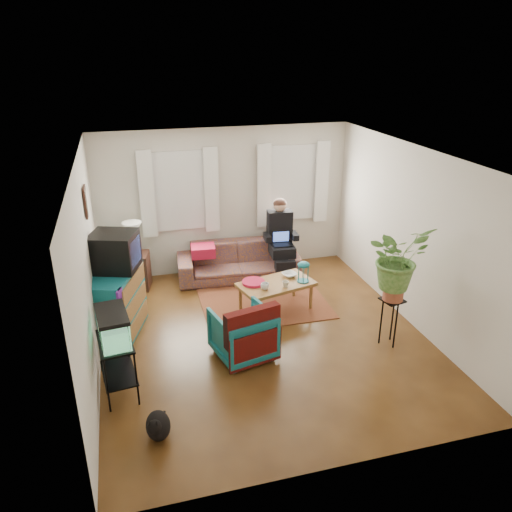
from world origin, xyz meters
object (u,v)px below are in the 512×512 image
object	(u,v)px
aquarium_stand	(118,368)
armchair	(243,331)
sofa	(238,256)
side_table	(137,271)
coffee_table	(276,297)
plant_stand	(390,322)
dresser	(116,304)

from	to	relation	value
aquarium_stand	armchair	xyz separation A→B (m)	(1.61, 0.39, 0.01)
sofa	side_table	bearing A→B (deg)	-176.37
side_table	armchair	world-z (taller)	armchair
coffee_table	plant_stand	bearing A→B (deg)	-61.40
aquarium_stand	plant_stand	size ratio (longest dim) A/B	1.05
aquarium_stand	armchair	world-z (taller)	armchair
side_table	aquarium_stand	distance (m)	2.87
side_table	dresser	world-z (taller)	dresser
coffee_table	plant_stand	size ratio (longest dim) A/B	1.64
side_table	plant_stand	bearing A→B (deg)	-39.66
sofa	armchair	xyz separation A→B (m)	(-0.51, -2.41, -0.04)
side_table	plant_stand	size ratio (longest dim) A/B	0.89
sofa	plant_stand	world-z (taller)	sofa
side_table	aquarium_stand	world-z (taller)	aquarium_stand
armchair	side_table	bearing A→B (deg)	-76.23
side_table	armchair	bearing A→B (deg)	-62.96
armchair	plant_stand	size ratio (longest dim) A/B	1.07
armchair	plant_stand	world-z (taller)	armchair
sofa	armchair	world-z (taller)	sofa
sofa	side_table	distance (m)	1.77
side_table	coffee_table	size ratio (longest dim) A/B	0.54
plant_stand	sofa	bearing A→B (deg)	119.54
sofa	dresser	size ratio (longest dim) A/B	1.95
dresser	coffee_table	world-z (taller)	dresser
dresser	aquarium_stand	bearing A→B (deg)	-71.28
dresser	plant_stand	bearing A→B (deg)	-0.03
aquarium_stand	coffee_table	distance (m)	2.82
sofa	aquarium_stand	bearing A→B (deg)	-121.82
side_table	dresser	bearing A→B (deg)	-103.08
dresser	coffee_table	xyz separation A→B (m)	(2.40, 0.07, -0.26)
aquarium_stand	sofa	bearing A→B (deg)	45.95
dresser	aquarium_stand	world-z (taller)	dresser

